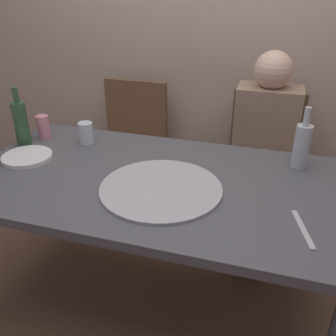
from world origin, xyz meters
The scene contains 13 objects.
ground_plane centered at (0.00, 0.00, 0.00)m, with size 8.00×8.00×0.00m, color brown.
back_wall centered at (0.00, 1.16, 1.30)m, with size 6.00×0.10×2.60m, color #BCA893.
dining_table centered at (0.00, 0.00, 0.67)m, with size 1.65×0.89×0.74m.
pizza_tray centered at (0.06, -0.09, 0.75)m, with size 0.51×0.51×0.01m, color #ADADB2.
wine_bottle centered at (0.60, 0.30, 0.85)m, with size 0.07×0.07×0.28m.
beer_bottle centered at (-0.76, 0.15, 0.86)m, with size 0.07×0.07×0.30m.
tumbler_near centered at (-0.45, 0.26, 0.80)m, with size 0.07×0.07×0.11m, color silver.
soda_can centered at (-0.71, 0.26, 0.80)m, with size 0.07×0.07×0.12m, color pink.
plate_stack centered at (-0.64, 0.00, 0.75)m, with size 0.23×0.23×0.02m, color white.
table_knife centered at (0.62, -0.20, 0.74)m, with size 0.22×0.02×0.01m, color #B7B7BC.
chair_left centered at (-0.46, 0.85, 0.51)m, with size 0.44×0.44×0.90m.
chair_right centered at (0.43, 0.85, 0.51)m, with size 0.44×0.44×0.90m.
guest_in_sweater centered at (0.43, 0.70, 0.64)m, with size 0.36×0.56×1.17m.
Camera 1 is at (0.47, -1.32, 1.52)m, focal length 39.47 mm.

